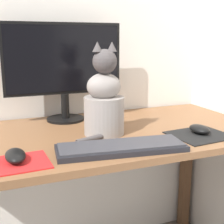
% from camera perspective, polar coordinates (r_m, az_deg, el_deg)
% --- Properties ---
extents(wall_back, '(7.00, 0.04, 2.50)m').
position_cam_1_polar(wall_back, '(1.53, -8.38, 18.98)').
color(wall_back, silver).
rests_on(wall_back, ground_plane).
extents(desk, '(1.40, 0.66, 0.73)m').
position_cam_1_polar(desk, '(1.26, -3.65, -8.10)').
color(desk, brown).
rests_on(desk, ground_plane).
extents(monitor, '(0.52, 0.17, 0.43)m').
position_cam_1_polar(monitor, '(1.39, -8.81, 8.44)').
color(monitor, black).
rests_on(monitor, desk).
extents(keyboard, '(0.44, 0.19, 0.02)m').
position_cam_1_polar(keyboard, '(1.03, 1.70, -6.47)').
color(keyboard, black).
rests_on(keyboard, desk).
extents(mousepad_left, '(0.18, 0.16, 0.00)m').
position_cam_1_polar(mousepad_left, '(0.97, -16.70, -8.93)').
color(mousepad_left, red).
rests_on(mousepad_left, desk).
extents(mousepad_right, '(0.23, 0.21, 0.00)m').
position_cam_1_polar(mousepad_right, '(1.24, 15.75, -4.06)').
color(mousepad_right, black).
rests_on(mousepad_right, desk).
extents(computer_mouse_left, '(0.06, 0.11, 0.03)m').
position_cam_1_polar(computer_mouse_left, '(0.98, -17.27, -7.62)').
color(computer_mouse_left, black).
rests_on(computer_mouse_left, mousepad_left).
extents(computer_mouse_right, '(0.07, 0.10, 0.03)m').
position_cam_1_polar(computer_mouse_right, '(1.25, 15.71, -3.02)').
color(computer_mouse_right, black).
rests_on(computer_mouse_right, mousepad_right).
extents(cat, '(0.22, 0.19, 0.35)m').
position_cam_1_polar(cat, '(1.18, -1.46, 2.03)').
color(cat, gray).
rests_on(cat, desk).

